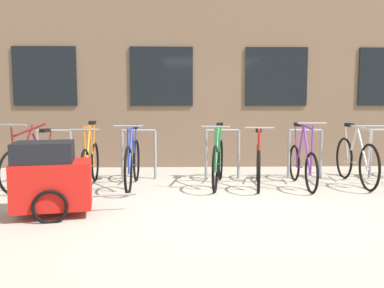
{
  "coord_description": "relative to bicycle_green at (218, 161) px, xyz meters",
  "views": [
    {
      "loc": [
        -0.82,
        -5.18,
        1.36
      ],
      "look_at": [
        -0.61,
        1.6,
        0.66
      ],
      "focal_mm": 37.21,
      "sensor_mm": 36.0,
      "label": 1
    }
  ],
  "objects": [
    {
      "name": "storefront_building",
      "position": [
        0.19,
        4.77,
        2.79
      ],
      "size": [
        28.0,
        5.86,
        6.38
      ],
      "color": "#7A604C",
      "rests_on": "ground"
    },
    {
      "name": "bicycle_blue",
      "position": [
        -1.4,
        -0.09,
        0.0
      ],
      "size": [
        0.44,
        1.82,
        1.05
      ],
      "color": "black",
      "rests_on": "ground"
    },
    {
      "name": "bicycle_red",
      "position": [
        0.66,
        -0.05,
        -0.03
      ],
      "size": [
        0.48,
        1.68,
        1.02
      ],
      "color": "black",
      "rests_on": "ground"
    },
    {
      "name": "bike_rack",
      "position": [
        0.13,
        0.56,
        0.15
      ],
      "size": [
        6.64,
        0.05,
        0.9
      ],
      "color": "gray",
      "rests_on": "ground"
    },
    {
      "name": "bicycle_silver",
      "position": [
        2.35,
        0.06,
        0.01
      ],
      "size": [
        0.44,
        1.82,
        1.03
      ],
      "color": "black",
      "rests_on": "ground"
    },
    {
      "name": "ground_plane",
      "position": [
        0.19,
        -1.34,
        -0.4
      ],
      "size": [
        42.0,
        42.0,
        0.0
      ],
      "primitive_type": "plane",
      "color": "#B2ADA0"
    },
    {
      "name": "bicycle_purple",
      "position": [
        1.39,
        -0.09,
        -0.03
      ],
      "size": [
        0.44,
        1.66,
        1.09
      ],
      "color": "black",
      "rests_on": "ground"
    },
    {
      "name": "bicycle_green",
      "position": [
        0.0,
        0.0,
        0.0
      ],
      "size": [
        0.48,
        1.75,
        1.04
      ],
      "color": "black",
      "rests_on": "ground"
    },
    {
      "name": "bicycle_maroon",
      "position": [
        -3.03,
        0.01,
        -0.02
      ],
      "size": [
        0.56,
        1.71,
        1.07
      ],
      "color": "black",
      "rests_on": "ground"
    },
    {
      "name": "bike_trailer",
      "position": [
        -2.19,
        -1.74,
        0.07
      ],
      "size": [
        1.48,
        0.76,
        0.92
      ],
      "color": "red",
      "rests_on": "ground"
    },
    {
      "name": "bicycle_orange",
      "position": [
        -2.1,
        -0.03,
        -0.02
      ],
      "size": [
        0.44,
        1.65,
        1.08
      ],
      "color": "black",
      "rests_on": "ground"
    }
  ]
}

